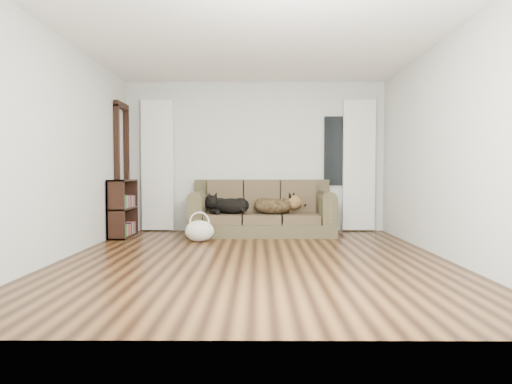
{
  "coord_description": "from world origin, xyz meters",
  "views": [
    {
      "loc": [
        0.05,
        -5.01,
        1.0
      ],
      "look_at": [
        0.02,
        1.6,
        0.72
      ],
      "focal_mm": 30.0,
      "sensor_mm": 36.0,
      "label": 1
    }
  ],
  "objects_px": {
    "sofa": "(262,207)",
    "dog_shepherd": "(275,205)",
    "tote_bag": "(199,231)",
    "dog_black_lab": "(229,206)",
    "bookshelf": "(123,206)"
  },
  "relations": [
    {
      "from": "sofa",
      "to": "bookshelf",
      "type": "xyz_separation_m",
      "value": [
        -2.2,
        -0.26,
        0.05
      ]
    },
    {
      "from": "sofa",
      "to": "bookshelf",
      "type": "bearing_deg",
      "value": -173.2
    },
    {
      "from": "sofa",
      "to": "dog_black_lab",
      "type": "distance_m",
      "value": 0.54
    },
    {
      "from": "dog_shepherd",
      "to": "dog_black_lab",
      "type": "bearing_deg",
      "value": 12.38
    },
    {
      "from": "sofa",
      "to": "bookshelf",
      "type": "distance_m",
      "value": 2.22
    },
    {
      "from": "dog_shepherd",
      "to": "bookshelf",
      "type": "distance_m",
      "value": 2.42
    },
    {
      "from": "dog_black_lab",
      "to": "dog_shepherd",
      "type": "distance_m",
      "value": 0.75
    },
    {
      "from": "dog_black_lab",
      "to": "bookshelf",
      "type": "height_order",
      "value": "bookshelf"
    },
    {
      "from": "sofa",
      "to": "tote_bag",
      "type": "distance_m",
      "value": 1.21
    },
    {
      "from": "dog_black_lab",
      "to": "tote_bag",
      "type": "relative_size",
      "value": 1.44
    },
    {
      "from": "tote_bag",
      "to": "dog_black_lab",
      "type": "bearing_deg",
      "value": 60.55
    },
    {
      "from": "sofa",
      "to": "tote_bag",
      "type": "bearing_deg",
      "value": -142.3
    },
    {
      "from": "dog_black_lab",
      "to": "dog_shepherd",
      "type": "bearing_deg",
      "value": 27.42
    },
    {
      "from": "dog_black_lab",
      "to": "bookshelf",
      "type": "distance_m",
      "value": 1.68
    },
    {
      "from": "sofa",
      "to": "dog_shepherd",
      "type": "height_order",
      "value": "sofa"
    }
  ]
}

